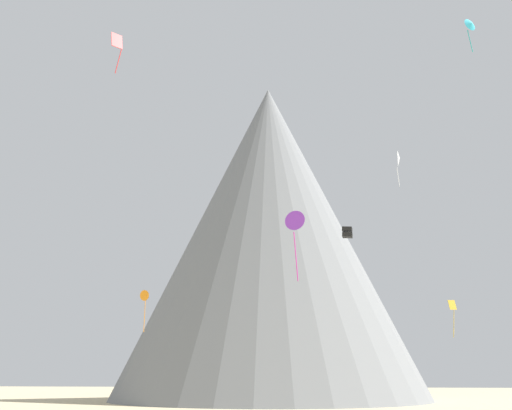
% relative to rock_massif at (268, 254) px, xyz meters
% --- Properties ---
extents(rock_massif, '(69.84, 71.17, 61.80)m').
position_rel_rock_massif_xyz_m(rock_massif, '(0.00, 0.00, 0.00)').
color(rock_massif, slate).
rests_on(rock_massif, ground_plane).
extents(kite_black_mid, '(1.55, 1.51, 1.52)m').
position_rel_rock_massif_xyz_m(kite_black_mid, '(15.01, -32.59, -3.27)').
color(kite_black_mid, black).
extents(kite_gold_low, '(1.14, 0.80, 4.88)m').
position_rel_rock_massif_xyz_m(kite_gold_low, '(28.25, -34.44, -14.35)').
color(kite_gold_low, gold).
extents(kite_cyan_high, '(1.57, 1.35, 4.14)m').
position_rel_rock_massif_xyz_m(kite_cyan_high, '(28.72, -56.80, 14.14)').
color(kite_cyan_high, '#33BCDB').
extents(kite_orange_mid, '(1.46, 0.82, 5.41)m').
position_rel_rock_massif_xyz_m(kite_orange_mid, '(-11.61, -40.50, -12.80)').
color(kite_orange_mid, orange).
extents(kite_white_high, '(0.64, 2.37, 5.47)m').
position_rel_rock_massif_xyz_m(kite_white_high, '(22.67, -33.51, 7.11)').
color(kite_white_high, white).
extents(kite_red_high, '(1.00, 1.08, 4.19)m').
position_rel_rock_massif_xyz_m(kite_red_high, '(-6.12, -69.86, 7.01)').
color(kite_red_high, red).
extents(kite_violet_mid, '(1.72, 0.84, 5.69)m').
position_rel_rock_massif_xyz_m(kite_violet_mid, '(10.23, -71.27, -10.86)').
color(kite_violet_mid, purple).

